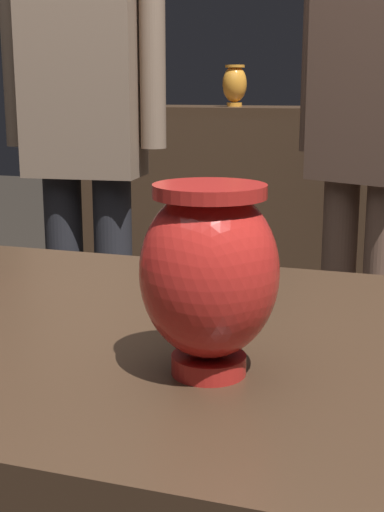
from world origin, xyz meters
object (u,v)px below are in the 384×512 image
at_px(shelf_vase_far_left, 120,79).
at_px(visitor_near_left, 84,118).
at_px(vase_centerpiece, 209,272).
at_px(shelf_vase_center, 364,84).
at_px(visitor_center_back, 367,130).
at_px(shelf_vase_left, 235,84).

relative_size(shelf_vase_far_left, visitor_near_left, 0.14).
xyz_separation_m(vase_centerpiece, shelf_vase_far_left, (-1.11, 2.33, 0.20)).
bearing_deg(shelf_vase_far_left, shelf_vase_center, -2.41).
xyz_separation_m(vase_centerpiece, visitor_center_back, (0.01, 1.60, 0.04)).
bearing_deg(shelf_vase_left, vase_centerpiece, -75.65).
relative_size(vase_centerpiece, shelf_vase_far_left, 0.78).
xyz_separation_m(shelf_vase_left, visitor_near_left, (-0.15, -1.08, -0.10)).
relative_size(shelf_vase_far_left, shelf_vase_center, 1.41).
bearing_deg(vase_centerpiece, visitor_near_left, 120.98).
bearing_deg(visitor_near_left, vase_centerpiece, 114.95).
xyz_separation_m(shelf_vase_left, shelf_vase_far_left, (-0.52, 0.02, 0.02)).
relative_size(shelf_vase_left, shelf_vase_center, 1.00).
xyz_separation_m(shelf_vase_left, shelf_vase_center, (0.52, -0.02, -0.00)).
relative_size(shelf_vase_center, visitor_near_left, 0.10).
bearing_deg(shelf_vase_center, visitor_near_left, -122.24).
bearing_deg(visitor_center_back, vase_centerpiece, 115.08).
bearing_deg(shelf_vase_far_left, visitor_near_left, -71.32).
relative_size(shelf_vase_left, visitor_near_left, 0.10).
height_order(shelf_vase_left, visitor_near_left, visitor_near_left).
distance_m(shelf_vase_far_left, shelf_vase_center, 1.04).
bearing_deg(vase_centerpiece, visitor_center_back, 89.79).
relative_size(vase_centerpiece, visitor_near_left, 0.11).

